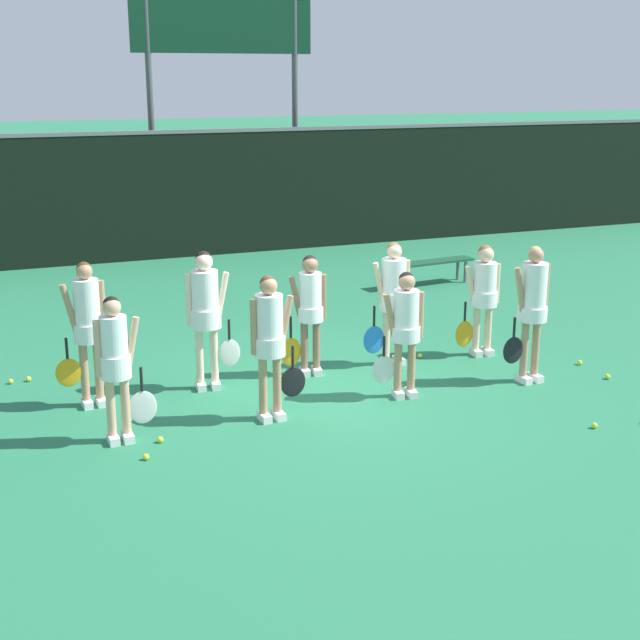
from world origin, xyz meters
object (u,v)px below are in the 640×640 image
Objects in this scene: player_5 at (206,307)px; tennis_ball_1 at (160,440)px; player_3 at (533,302)px; tennis_ball_5 at (11,381)px; tennis_ball_3 at (28,379)px; scoreboard at (223,39)px; player_7 at (393,293)px; tennis_ball_4 at (420,356)px; player_2 at (405,325)px; player_4 at (87,323)px; tennis_ball_0 at (580,362)px; bench_courtside at (429,264)px; player_1 at (270,336)px; tennis_ball_6 at (146,457)px; player_0 at (116,359)px; player_6 at (310,306)px; tennis_ball_9 at (594,426)px; player_8 at (484,291)px; tennis_ball_7 at (608,377)px.

player_5 is 25.46× the size of tennis_ball_1.
tennis_ball_5 is at bearing 155.95° from player_3.
tennis_ball_3 is 0.22m from tennis_ball_5.
scoreboard is 84.63× the size of tennis_ball_3.
player_7 is 25.56× the size of tennis_ball_4.
tennis_ball_5 is (-4.57, 2.32, -0.90)m from player_2.
player_4 is 25.16× the size of tennis_ball_0.
bench_courtside is 26.53× the size of tennis_ball_0.
scoreboard is 3.70× the size of player_2.
player_1 reaches higher than tennis_ball_3.
player_7 is 4.39m from tennis_ball_6.
player_5 is at bearing 160.91° from player_2.
player_0 is (-6.77, -5.38, 0.55)m from bench_courtside.
tennis_ball_1 is (-0.95, -1.52, -1.04)m from player_5.
player_1 reaches higher than player_6.
player_6 is 23.58× the size of tennis_ball_9.
player_8 is (1.82, 1.13, 0.01)m from player_2.
player_0 is 24.28× the size of tennis_ball_5.
tennis_ball_1 is at bearing -65.72° from tennis_ball_3.
tennis_ball_9 is (5.90, -4.09, -0.00)m from tennis_ball_3.
tennis_ball_6 is at bearing -120.59° from tennis_ball_1.
player_7 reaches higher than player_0.
tennis_ball_0 is (2.01, -10.57, -4.62)m from scoreboard.
tennis_ball_4 is (-2.29, -3.97, -0.37)m from bench_courtside.
player_5 is 1.12× the size of player_8.
scoreboard is at bearing 58.45° from tennis_ball_3.
player_3 is at bearing -164.34° from tennis_ball_0.
player_3 is 6.68m from tennis_ball_3.
tennis_ball_4 is (5.28, -1.02, -0.00)m from tennis_ball_3.
tennis_ball_0 and tennis_ball_1 have the same top height.
tennis_ball_0 is at bearing 8.31° from tennis_ball_6.
bench_courtside reaches higher than tennis_ball_9.
scoreboard reaches higher than player_3.
tennis_ball_3 is (-1.19, 2.64, -0.00)m from tennis_ball_1.
player_7 is (2.64, 0.01, -0.06)m from player_5.
player_5 reaches higher than tennis_ball_7.
scoreboard is 3.30× the size of player_4.
player_4 reaches higher than player_6.
player_6 is at bearing -140.59° from bench_courtside.
tennis_ball_9 is (2.34, -3.00, -0.92)m from player_6.
tennis_ball_3 is at bearing 158.92° from tennis_ball_7.
tennis_ball_1 is 1.04× the size of tennis_ball_5.
player_4 reaches higher than bench_courtside.
tennis_ball_3 is (-2.55, 2.43, -0.98)m from player_1.
player_7 reaches higher than tennis_ball_6.
tennis_ball_1 is at bearing -175.11° from tennis_ball_0.
player_8 reaches higher than tennis_ball_1.
player_3 is 1.97m from tennis_ball_9.
player_2 reaches higher than tennis_ball_3.
tennis_ball_3 is 1.01× the size of tennis_ball_9.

